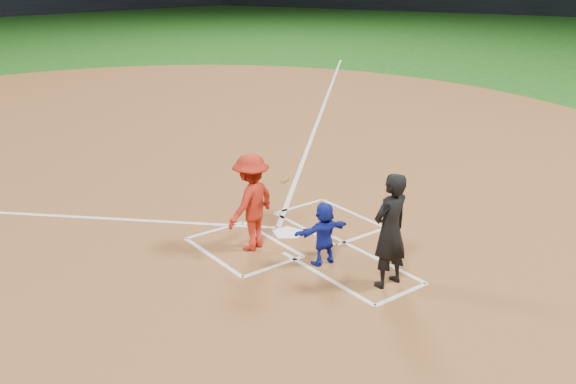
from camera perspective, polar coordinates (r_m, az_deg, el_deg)
ground at (r=11.66m, az=-0.02°, el=-3.75°), size 120.00×120.00×0.00m
home_plate_dirt at (r=16.54m, az=-12.72°, el=3.16°), size 28.00×28.00×0.01m
home_plate at (r=11.65m, az=-0.02°, el=-3.66°), size 0.60×0.60×0.02m
catcher at (r=10.37m, az=3.22°, el=-3.69°), size 1.02×0.44×1.06m
umpire at (r=9.67m, az=9.06°, el=-3.40°), size 0.67×0.46×1.80m
chalk_markings at (r=15.92m, az=-11.63°, el=2.60°), size 28.35×17.32×0.01m
batter_at_plate at (r=10.80m, az=-3.28°, el=-0.92°), size 1.53×0.95×1.68m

